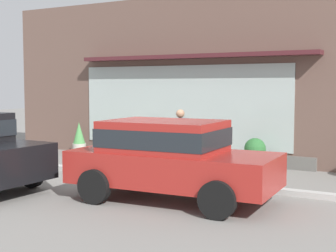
% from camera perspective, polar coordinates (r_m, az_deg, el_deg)
% --- Properties ---
extents(ground_plane, '(60.00, 60.00, 0.00)m').
position_cam_1_polar(ground_plane, '(12.44, -3.36, -5.87)').
color(ground_plane, gray).
extents(curb_strip, '(14.00, 0.24, 0.12)m').
position_cam_1_polar(curb_strip, '(12.27, -3.88, -5.74)').
color(curb_strip, '#B2B2AD').
rests_on(curb_strip, ground_plane).
extents(storefront, '(14.00, 0.81, 5.00)m').
position_cam_1_polar(storefront, '(15.01, 3.20, 5.35)').
color(storefront, brown).
rests_on(storefront, ground_plane).
extents(fire_hydrant, '(0.39, 0.35, 0.81)m').
position_cam_1_polar(fire_hydrant, '(13.23, -2.38, -3.42)').
color(fire_hydrant, red).
rests_on(fire_hydrant, ground_plane).
extents(pedestrian_with_handbag, '(0.64, 0.29, 1.66)m').
position_cam_1_polar(pedestrian_with_handbag, '(12.92, 1.33, -1.16)').
color(pedestrian_with_handbag, brown).
rests_on(pedestrian_with_handbag, ground_plane).
extents(parked_car_red, '(4.17, 2.16, 1.59)m').
position_cam_1_polar(parked_car_red, '(9.75, 0.16, -3.40)').
color(parked_car_red, maroon).
rests_on(parked_car_red, ground_plane).
extents(potted_plant_corner_tall, '(0.46, 0.46, 0.71)m').
position_cam_1_polar(potted_plant_corner_tall, '(15.56, -6.60, -2.36)').
color(potted_plant_corner_tall, '#4C4C51').
rests_on(potted_plant_corner_tall, ground_plane).
extents(potted_plant_trailing_edge, '(0.34, 0.34, 1.34)m').
position_cam_1_polar(potted_plant_trailing_edge, '(15.24, -3.48, -1.47)').
color(potted_plant_trailing_edge, '#4C4C51').
rests_on(potted_plant_trailing_edge, ground_plane).
extents(potted_plant_by_entrance, '(0.58, 0.58, 0.87)m').
position_cam_1_polar(potted_plant_by_entrance, '(13.48, 10.02, -3.06)').
color(potted_plant_by_entrance, '#33473D').
rests_on(potted_plant_by_entrance, ground_plane).
extents(potted_plant_window_right, '(0.44, 0.44, 1.08)m').
position_cam_1_polar(potted_plant_window_right, '(16.51, -10.25, -1.51)').
color(potted_plant_window_right, '#B7B2A3').
rests_on(potted_plant_window_right, ground_plane).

